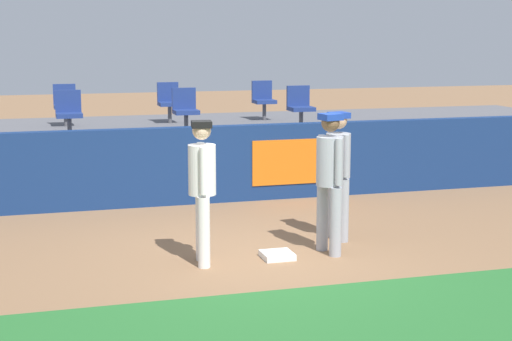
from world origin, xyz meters
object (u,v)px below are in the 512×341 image
at_px(seat_front_right, 300,105).
at_px(seat_back_right, 263,98).
at_px(seat_back_left, 65,103).
at_px(player_runner_visitor, 330,173).
at_px(seat_back_center, 169,100).
at_px(seat_front_center, 185,108).
at_px(player_coach_visitor, 338,166).
at_px(first_base, 277,255).
at_px(player_fielder_home, 202,182).
at_px(seat_front_left, 69,111).

bearing_deg(seat_front_right, seat_back_right, 96.61).
bearing_deg(seat_back_left, seat_front_right, -22.28).
bearing_deg(player_runner_visitor, seat_back_center, 177.24).
distance_m(seat_back_right, seat_back_left, 4.18).
bearing_deg(seat_front_center, player_runner_visitor, -79.66).
height_order(seat_back_right, seat_front_right, same).
xyz_separation_m(player_runner_visitor, seat_front_right, (1.36, 5.07, 0.44)).
bearing_deg(seat_back_right, seat_front_center, -139.04).
relative_size(player_coach_visitor, seat_front_right, 2.16).
xyz_separation_m(first_base, player_fielder_home, (-0.98, 0.04, 1.02)).
height_order(seat_front_left, seat_back_center, same).
relative_size(first_base, player_coach_visitor, 0.22).
height_order(seat_back_left, seat_back_center, same).
relative_size(seat_back_right, seat_back_center, 1.00).
xyz_separation_m(first_base, seat_front_left, (-2.32, 5.12, 1.48)).
distance_m(player_coach_visitor, seat_back_left, 7.11).
bearing_deg(player_runner_visitor, seat_front_center, 179.98).
relative_size(first_base, seat_back_left, 0.48).
bearing_deg(first_base, player_coach_visitor, 32.35).
bearing_deg(seat_front_right, player_coach_visitor, -102.45).
distance_m(player_fielder_home, player_coach_visitor, 2.21).
height_order(player_fielder_home, seat_front_right, seat_front_right).
xyz_separation_m(player_fielder_home, player_runner_visitor, (1.72, 0.02, 0.03)).
distance_m(seat_front_left, seat_front_right, 4.42).
bearing_deg(first_base, seat_front_right, 67.77).
relative_size(seat_front_left, seat_front_center, 1.00).
relative_size(first_base, seat_front_left, 0.48).
xyz_separation_m(seat_back_right, seat_back_center, (-2.07, -0.00, -0.00)).
distance_m(first_base, seat_front_center, 5.34).
height_order(player_coach_visitor, seat_back_center, seat_back_center).
relative_size(player_fielder_home, seat_back_left, 2.18).
relative_size(player_runner_visitor, seat_back_right, 2.23).
distance_m(player_fielder_home, seat_back_left, 7.03).
distance_m(seat_front_left, seat_back_left, 1.80).
xyz_separation_m(player_coach_visitor, seat_front_right, (0.97, 4.41, 0.47)).
bearing_deg(seat_back_left, player_coach_visitor, -61.18).
relative_size(seat_front_right, seat_back_center, 1.00).
height_order(player_fielder_home, seat_back_right, seat_back_right).
bearing_deg(player_runner_visitor, seat_back_left, -166.52).
xyz_separation_m(player_coach_visitor, seat_front_center, (-1.31, 4.41, 0.47)).
bearing_deg(player_fielder_home, seat_back_left, -161.64).
distance_m(first_base, player_runner_visitor, 1.28).
bearing_deg(seat_back_left, seat_back_center, 0.00).
bearing_deg(seat_front_left, seat_front_center, -0.00).
distance_m(player_coach_visitor, seat_front_right, 4.54).
distance_m(player_fielder_home, player_runner_visitor, 1.72).
bearing_deg(seat_back_center, player_coach_visitor, -78.19).
xyz_separation_m(seat_front_center, seat_front_right, (2.28, 0.00, 0.00)).
relative_size(first_base, player_runner_visitor, 0.21).
relative_size(player_coach_visitor, seat_front_left, 2.16).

